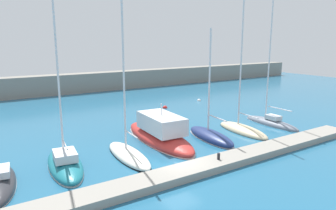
{
  "coord_description": "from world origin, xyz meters",
  "views": [
    {
      "loc": [
        -11.46,
        -16.33,
        8.47
      ],
      "look_at": [
        2.5,
        5.24,
        3.11
      ],
      "focal_mm": 33.36,
      "sensor_mm": 36.0,
      "label": 1
    }
  ],
  "objects_px": {
    "dock_bollard": "(219,156)",
    "sailboat_sand_seventh": "(242,129)",
    "mooring_buoy_white": "(199,101)",
    "sailboat_slate_eighth": "(271,122)",
    "sailboat_ivory_fourth": "(128,154)",
    "motorboat_red_fifth": "(159,133)",
    "sailboat_navy_sixth": "(211,136)",
    "mooring_buoy_red": "(165,108)",
    "sailboat_teal_third": "(65,163)"
  },
  "relations": [
    {
      "from": "sailboat_teal_third",
      "to": "sailboat_slate_eighth",
      "type": "height_order",
      "value": "sailboat_teal_third"
    },
    {
      "from": "sailboat_sand_seventh",
      "to": "dock_bollard",
      "type": "height_order",
      "value": "sailboat_sand_seventh"
    },
    {
      "from": "sailboat_teal_third",
      "to": "mooring_buoy_red",
      "type": "bearing_deg",
      "value": -45.24
    },
    {
      "from": "sailboat_ivory_fourth",
      "to": "dock_bollard",
      "type": "xyz_separation_m",
      "value": [
        4.42,
        -4.89,
        0.45
      ]
    },
    {
      "from": "mooring_buoy_white",
      "to": "sailboat_slate_eighth",
      "type": "bearing_deg",
      "value": -96.8
    },
    {
      "from": "sailboat_ivory_fourth",
      "to": "mooring_buoy_red",
      "type": "distance_m",
      "value": 17.19
    },
    {
      "from": "sailboat_slate_eighth",
      "to": "dock_bollard",
      "type": "bearing_deg",
      "value": 115.53
    },
    {
      "from": "sailboat_teal_third",
      "to": "dock_bollard",
      "type": "distance_m",
      "value": 10.43
    },
    {
      "from": "sailboat_navy_sixth",
      "to": "sailboat_slate_eighth",
      "type": "relative_size",
      "value": 0.76
    },
    {
      "from": "dock_bollard",
      "to": "sailboat_sand_seventh",
      "type": "bearing_deg",
      "value": 33.73
    },
    {
      "from": "sailboat_navy_sixth",
      "to": "sailboat_ivory_fourth",
      "type": "bearing_deg",
      "value": 96.86
    },
    {
      "from": "sailboat_navy_sixth",
      "to": "sailboat_slate_eighth",
      "type": "distance_m",
      "value": 8.4
    },
    {
      "from": "sailboat_sand_seventh",
      "to": "mooring_buoy_red",
      "type": "relative_size",
      "value": 22.61
    },
    {
      "from": "sailboat_slate_eighth",
      "to": "mooring_buoy_white",
      "type": "distance_m",
      "value": 14.05
    },
    {
      "from": "sailboat_ivory_fourth",
      "to": "mooring_buoy_white",
      "type": "bearing_deg",
      "value": -48.72
    },
    {
      "from": "sailboat_slate_eighth",
      "to": "mooring_buoy_white",
      "type": "xyz_separation_m",
      "value": [
        1.66,
        13.95,
        -0.21
      ]
    },
    {
      "from": "motorboat_red_fifth",
      "to": "sailboat_sand_seventh",
      "type": "distance_m",
      "value": 8.28
    },
    {
      "from": "motorboat_red_fifth",
      "to": "sailboat_navy_sixth",
      "type": "xyz_separation_m",
      "value": [
        3.98,
        -2.11,
        -0.34
      ]
    },
    {
      "from": "sailboat_ivory_fourth",
      "to": "dock_bollard",
      "type": "bearing_deg",
      "value": -135.11
    },
    {
      "from": "sailboat_navy_sixth",
      "to": "dock_bollard",
      "type": "relative_size",
      "value": 22.03
    },
    {
      "from": "sailboat_ivory_fourth",
      "to": "motorboat_red_fifth",
      "type": "height_order",
      "value": "sailboat_ivory_fourth"
    },
    {
      "from": "motorboat_red_fifth",
      "to": "sailboat_sand_seventh",
      "type": "xyz_separation_m",
      "value": [
        8.03,
        -1.96,
        -0.46
      ]
    },
    {
      "from": "motorboat_red_fifth",
      "to": "sailboat_sand_seventh",
      "type": "bearing_deg",
      "value": -100.27
    },
    {
      "from": "sailboat_teal_third",
      "to": "sailboat_ivory_fourth",
      "type": "xyz_separation_m",
      "value": [
        4.45,
        -0.6,
        -0.08
      ]
    },
    {
      "from": "motorboat_red_fifth",
      "to": "mooring_buoy_red",
      "type": "distance_m",
      "value": 13.09
    },
    {
      "from": "motorboat_red_fifth",
      "to": "mooring_buoy_red",
      "type": "xyz_separation_m",
      "value": [
        7.42,
        10.77,
        -0.65
      ]
    },
    {
      "from": "sailboat_navy_sixth",
      "to": "mooring_buoy_red",
      "type": "bearing_deg",
      "value": -8.21
    },
    {
      "from": "motorboat_red_fifth",
      "to": "mooring_buoy_white",
      "type": "distance_m",
      "value": 18.59
    },
    {
      "from": "sailboat_teal_third",
      "to": "dock_bollard",
      "type": "xyz_separation_m",
      "value": [
        8.86,
        -5.49,
        0.37
      ]
    },
    {
      "from": "sailboat_ivory_fourth",
      "to": "sailboat_sand_seventh",
      "type": "distance_m",
      "value": 11.98
    },
    {
      "from": "sailboat_teal_third",
      "to": "motorboat_red_fifth",
      "type": "distance_m",
      "value": 8.54
    },
    {
      "from": "sailboat_ivory_fourth",
      "to": "mooring_buoy_white",
      "type": "xyz_separation_m",
      "value": [
        17.98,
        14.31,
        -0.27
      ]
    },
    {
      "from": "sailboat_navy_sixth",
      "to": "sailboat_sand_seventh",
      "type": "bearing_deg",
      "value": -81.17
    },
    {
      "from": "sailboat_ivory_fourth",
      "to": "mooring_buoy_white",
      "type": "distance_m",
      "value": 22.98
    },
    {
      "from": "sailboat_ivory_fourth",
      "to": "motorboat_red_fifth",
      "type": "bearing_deg",
      "value": -58.88
    },
    {
      "from": "mooring_buoy_white",
      "to": "motorboat_red_fifth",
      "type": "bearing_deg",
      "value": -139.05
    },
    {
      "from": "sailboat_teal_third",
      "to": "mooring_buoy_red",
      "type": "height_order",
      "value": "sailboat_teal_third"
    },
    {
      "from": "sailboat_ivory_fourth",
      "to": "mooring_buoy_red",
      "type": "bearing_deg",
      "value": -38.6
    },
    {
      "from": "sailboat_ivory_fourth",
      "to": "dock_bollard",
      "type": "height_order",
      "value": "sailboat_ivory_fourth"
    },
    {
      "from": "dock_bollard",
      "to": "motorboat_red_fifth",
      "type": "bearing_deg",
      "value": 93.8
    },
    {
      "from": "mooring_buoy_white",
      "to": "dock_bollard",
      "type": "bearing_deg",
      "value": -125.26
    },
    {
      "from": "motorboat_red_fifth",
      "to": "dock_bollard",
      "type": "bearing_deg",
      "value": -172.72
    },
    {
      "from": "sailboat_ivory_fourth",
      "to": "motorboat_red_fifth",
      "type": "xyz_separation_m",
      "value": [
        3.95,
        2.13,
        0.38
      ]
    },
    {
      "from": "sailboat_sand_seventh",
      "to": "mooring_buoy_white",
      "type": "xyz_separation_m",
      "value": [
        6.0,
        14.14,
        -0.19
      ]
    },
    {
      "from": "sailboat_teal_third",
      "to": "sailboat_sand_seventh",
      "type": "height_order",
      "value": "sailboat_teal_third"
    },
    {
      "from": "mooring_buoy_red",
      "to": "sailboat_navy_sixth",
      "type": "bearing_deg",
      "value": -104.94
    },
    {
      "from": "mooring_buoy_red",
      "to": "dock_bollard",
      "type": "height_order",
      "value": "dock_bollard"
    },
    {
      "from": "motorboat_red_fifth",
      "to": "sailboat_slate_eighth",
      "type": "xyz_separation_m",
      "value": [
        12.37,
        -1.78,
        -0.44
      ]
    },
    {
      "from": "mooring_buoy_red",
      "to": "sailboat_slate_eighth",
      "type": "bearing_deg",
      "value": -68.46
    },
    {
      "from": "dock_bollard",
      "to": "mooring_buoy_white",
      "type": "bearing_deg",
      "value": 54.74
    }
  ]
}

